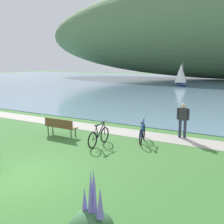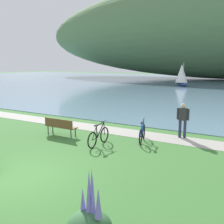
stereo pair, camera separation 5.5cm
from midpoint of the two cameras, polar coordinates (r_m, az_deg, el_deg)
The scene contains 7 objects.
ground_plane at distance 9.47m, azimuth -19.54°, elevation -12.67°, with size 200.00×200.00×0.00m, color #3D7533.
shoreline_path at distance 14.57m, azimuth 1.77°, elevation -4.12°, with size 60.00×1.50×0.01m, color #A39E93.
park_bench_near_camera at distance 13.93m, azimuth -10.90°, elevation -2.78°, with size 1.81×0.50×0.88m.
bicycle_leaning_near_bench at distance 12.72m, azimuth 6.26°, elevation -4.45°, with size 0.58×1.71×1.01m.
bicycle_beside_path at distance 12.10m, azimuth -2.90°, elevation -5.15°, with size 0.15×1.77×1.01m.
person_at_shoreline at distance 13.60m, azimuth 14.51°, elevation -1.26°, with size 0.61×0.23×1.71m.
sailboat_nearest_to_shore at distance 46.37m, azimuth 14.21°, elevation 7.58°, with size 3.10×3.10×3.88m.
Camera 1 is at (6.84, -5.48, 3.55)m, focal length 43.65 mm.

